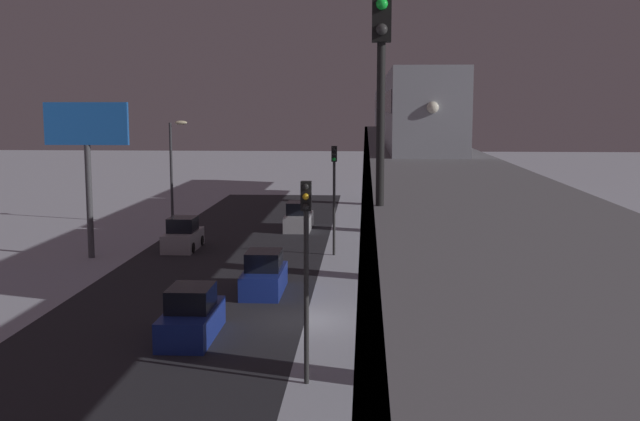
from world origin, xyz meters
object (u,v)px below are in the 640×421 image
Objects in this scene: subway_train at (399,108)px; sedan_blue_3 at (191,317)px; rail_signal at (381,62)px; traffic_light_mid at (334,184)px; sedan_silver_3 at (298,218)px; sedan_blue_2 at (264,276)px; commercial_billboard at (87,139)px; traffic_light_near at (306,253)px; sedan_silver at (183,236)px.

sedan_blue_3 is (8.92, 28.14, -7.73)m from subway_train.
rail_signal is at bearing 87.02° from subway_train.
sedan_silver_3 is at bearing -72.66° from traffic_light_mid.
sedan_blue_2 is 10.33m from traffic_light_mid.
traffic_light_mid is at bearing -173.55° from commercial_billboard.
sedan_blue_3 is 18.61m from commercial_billboard.
traffic_light_mid is (-2.90, 9.29, 3.40)m from sedan_silver_3.
rail_signal reaches higher than traffic_light_near.
subway_train reaches higher than commercial_billboard.
subway_train reaches higher than traffic_light_near.
traffic_light_mid reaches higher than sedan_silver_3.
sedan_silver is at bearing -67.54° from traffic_light_near.
subway_train is 8.67× the size of traffic_light_mid.
rail_signal is 34.08m from sedan_silver.
commercial_billboard is at bearing 145.04° from sedan_blue_2.
traffic_light_mid is (4.22, 11.59, -4.33)m from subway_train.
sedan_silver is 10.00m from traffic_light_mid.
sedan_silver_3 is (0.00, -18.60, 0.00)m from sedan_blue_2.
sedan_silver and sedan_blue_3 have the same top height.
sedan_blue_2 and sedan_silver_3 have the same top height.
sedan_blue_3 is (6.78, -13.03, -8.68)m from rail_signal.
traffic_light_mid is (-2.90, -9.31, 3.40)m from sedan_blue_2.
sedan_blue_3 is at bearing -62.51° from rail_signal.
subway_train is 13.39× the size of sedan_silver_3.
rail_signal reaches higher than sedan_silver.
rail_signal reaches higher than traffic_light_mid.
subway_train is 8.67× the size of traffic_light_near.
sedan_blue_3 is 0.67× the size of traffic_light_mid.
traffic_light_mid is at bearing 171.75° from sedan_silver.
traffic_light_near is (-2.90, 11.83, 3.40)m from sedan_blue_2.
sedan_silver is at bearing 37.14° from subway_train.
sedan_blue_2 is 0.47× the size of commercial_billboard.
rail_signal is 0.97× the size of sedan_silver_3.
rail_signal reaches higher than subway_train.
sedan_blue_3 is at bearing 104.41° from sedan_silver.
sedan_blue_3 is at bearing -103.97° from sedan_blue_2.
traffic_light_mid is (-9.30, 1.35, 3.41)m from sedan_silver.
subway_train is at bearing -97.35° from traffic_light_near.
sedan_silver is 24.58m from traffic_light_near.
sedan_blue_2 is 0.96× the size of sedan_blue_3.
commercial_billboard reaches higher than traffic_light_mid.
rail_signal is 0.62× the size of traffic_light_mid.
subway_train is 12.84× the size of sedan_blue_3.
commercial_billboard is (9.26, -14.97, 6.03)m from sedan_blue_3.
sedan_blue_2 is at bearing 72.70° from traffic_light_mid.
sedan_blue_3 is at bearing 74.15° from traffic_light_mid.
sedan_silver is 0.63× the size of traffic_light_mid.
traffic_light_near is at bearing -76.23° from sedan_blue_2.
rail_signal is 0.93× the size of sedan_blue_3.
rail_signal reaches higher than commercial_billboard.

